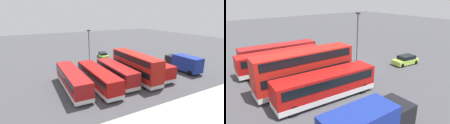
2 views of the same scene
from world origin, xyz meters
TOP-DOWN VIEW (x-y plane):
  - ground_plane at (0.00, 0.00)m, footprint 140.00×140.00m
  - bus_single_deck_near_end at (-7.19, 10.12)m, footprint 3.12×11.21m
  - bus_double_decker_second at (-3.65, 10.61)m, footprint 2.81×11.66m
  - bus_single_deck_third at (-0.08, 10.11)m, footprint 2.82×10.49m
  - bus_single_deck_fourth at (3.55, 10.69)m, footprint 2.82×11.90m
  - bus_single_deck_fifth at (7.22, 9.56)m, footprint 3.09×12.01m
  - box_truck_blue at (-14.73, 11.57)m, footprint 2.61×7.53m
  - car_hatchback_silver at (-5.46, -5.86)m, footprint 2.26×4.37m
  - lamp_post_tall at (0.28, -0.78)m, footprint 0.70×0.30m
  - waste_bin_yellow at (6.59, -2.46)m, footprint 0.60×0.60m

SIDE VIEW (x-z plane):
  - ground_plane at x=0.00m, z-range 0.00..0.00m
  - waste_bin_yellow at x=6.59m, z-range 0.00..0.95m
  - car_hatchback_silver at x=-5.46m, z-range -0.02..1.41m
  - bus_single_deck_third at x=-0.08m, z-range 0.15..3.10m
  - bus_single_deck_near_end at x=-7.19m, z-range 0.15..3.10m
  - bus_single_deck_fourth at x=3.55m, z-range 0.15..3.10m
  - bus_single_deck_fifth at x=7.22m, z-range 0.15..3.10m
  - box_truck_blue at x=-14.73m, z-range 0.11..3.31m
  - bus_double_decker_second at x=-3.65m, z-range 0.17..4.72m
  - lamp_post_tall at x=0.28m, z-range 0.68..8.49m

